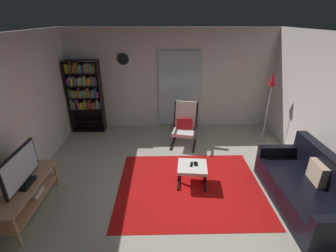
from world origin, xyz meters
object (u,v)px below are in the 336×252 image
object	(u,v)px
tv_remote	(191,164)
wall_clock	(123,59)
ottoman	(192,169)
floor_lamp_by_shelf	(271,88)
lounge_armchair	(185,123)
cell_phone	(196,164)
tv_stand	(29,193)
television	(21,170)
bookshelf_near_tv	(85,91)
leather_sofa	(309,190)

from	to	relation	value
tv_remote	wall_clock	distance (m)	3.29
wall_clock	ottoman	bearing A→B (deg)	-59.57
floor_lamp_by_shelf	ottoman	bearing A→B (deg)	-139.71
lounge_armchair	floor_lamp_by_shelf	world-z (taller)	floor_lamp_by_shelf
lounge_armchair	cell_phone	world-z (taller)	lounge_armchair
cell_phone	floor_lamp_by_shelf	xyz separation A→B (m)	(1.87, 1.60, 0.95)
tv_stand	television	world-z (taller)	television
ottoman	floor_lamp_by_shelf	xyz separation A→B (m)	(1.94, 1.65, 1.02)
floor_lamp_by_shelf	wall_clock	world-z (taller)	wall_clock
wall_clock	bookshelf_near_tv	bearing A→B (deg)	-168.32
tv_stand	leather_sofa	distance (m)	4.38
cell_phone	floor_lamp_by_shelf	distance (m)	2.64
floor_lamp_by_shelf	bookshelf_near_tv	bearing A→B (deg)	170.86
leather_sofa	television	bearing A→B (deg)	-179.39
tv_stand	wall_clock	size ratio (longest dim) A/B	4.79
bookshelf_near_tv	cell_phone	size ratio (longest dim) A/B	13.31
tv_stand	tv_remote	bearing A→B (deg)	14.65
bookshelf_near_tv	cell_phone	xyz separation A→B (m)	(2.58, -2.31, -0.70)
floor_lamp_by_shelf	tv_stand	bearing A→B (deg)	-153.21
ottoman	tv_remote	world-z (taller)	tv_remote
television	cell_phone	distance (m)	2.78
lounge_armchair	wall_clock	xyz separation A→B (m)	(-1.50, 1.03, 1.32)
leather_sofa	cell_phone	bearing A→B (deg)	158.97
television	floor_lamp_by_shelf	size ratio (longest dim) A/B	0.52
ottoman	wall_clock	world-z (taller)	wall_clock
bookshelf_near_tv	tv_remote	world-z (taller)	bookshelf_near_tv
television	floor_lamp_by_shelf	world-z (taller)	floor_lamp_by_shelf
tv_stand	bookshelf_near_tv	size ratio (longest dim) A/B	0.75
bookshelf_near_tv	wall_clock	distance (m)	1.27
wall_clock	television	bearing A→B (deg)	-108.58
lounge_armchair	ottoman	xyz separation A→B (m)	(0.01, -1.54, -0.22)
television	lounge_armchair	size ratio (longest dim) A/B	0.86
tv_stand	cell_phone	size ratio (longest dim) A/B	9.92
tv_stand	floor_lamp_by_shelf	world-z (taller)	floor_lamp_by_shelf
television	bookshelf_near_tv	bearing A→B (deg)	88.38
lounge_armchair	tv_remote	size ratio (longest dim) A/B	7.10
tv_remote	lounge_armchair	bearing A→B (deg)	104.81
leather_sofa	tv_remote	distance (m)	1.91
ottoman	floor_lamp_by_shelf	distance (m)	2.74
cell_phone	wall_clock	size ratio (longest dim) A/B	0.48
tv_remote	cell_phone	world-z (taller)	tv_remote
television	tv_remote	world-z (taller)	television
cell_phone	leather_sofa	bearing A→B (deg)	-18.20
bookshelf_near_tv	tv_stand	bearing A→B (deg)	-91.67
television	cell_phone	bearing A→B (deg)	14.88
leather_sofa	ottoman	size ratio (longest dim) A/B	3.38
tv_stand	tv_remote	size ratio (longest dim) A/B	9.64
tv_stand	bookshelf_near_tv	bearing A→B (deg)	88.33
leather_sofa	wall_clock	size ratio (longest dim) A/B	6.58
television	wall_clock	world-z (taller)	wall_clock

